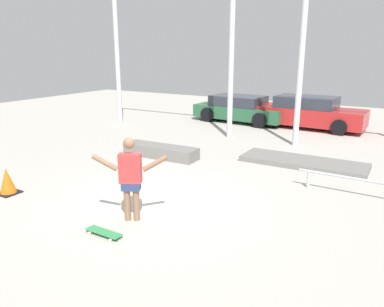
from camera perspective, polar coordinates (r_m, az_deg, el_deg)
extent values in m
plane|color=#B2ADA3|center=(8.37, -6.14, -7.56)|extent=(36.00, 36.00, 0.00)
cylinder|color=#8C664C|center=(7.52, -9.85, -7.17)|extent=(0.13, 0.13, 0.79)
cylinder|color=#8C664C|center=(7.48, -8.50, -7.23)|extent=(0.13, 0.13, 0.79)
cube|color=navy|center=(7.38, -9.28, -4.84)|extent=(0.41, 0.34, 0.17)
cube|color=#DB3838|center=(7.27, -9.40, -2.23)|extent=(0.47, 0.38, 0.57)
sphere|color=#8C664C|center=(7.13, -9.58, 1.58)|extent=(0.22, 0.22, 0.22)
cylinder|color=#8C664C|center=(7.35, -13.16, -1.35)|extent=(0.49, 0.32, 0.35)
cylinder|color=#8C664C|center=(7.15, -5.62, -1.50)|extent=(0.49, 0.32, 0.35)
cube|color=#338C4C|center=(7.13, -13.30, -11.56)|extent=(0.75, 0.22, 0.01)
cylinder|color=silver|center=(7.06, -11.14, -12.11)|extent=(0.05, 0.03, 0.05)
cylinder|color=silver|center=(6.92, -12.37, -12.77)|extent=(0.05, 0.03, 0.05)
cylinder|color=silver|center=(7.38, -14.13, -11.01)|extent=(0.05, 0.03, 0.05)
cylinder|color=silver|center=(7.25, -15.36, -11.61)|extent=(0.05, 0.03, 0.05)
cube|color=slate|center=(11.82, -4.80, 0.34)|extent=(2.46, 0.75, 0.37)
cube|color=slate|center=(11.49, 16.55, -1.28)|extent=(3.58, 1.24, 0.15)
cylinder|color=#B7BABF|center=(9.34, 23.70, -3.56)|extent=(2.60, 0.15, 0.06)
cylinder|color=#B7BABF|center=(9.60, 17.31, -3.77)|extent=(0.07, 0.07, 0.42)
cylinder|color=silver|center=(17.24, -11.39, 15.43)|extent=(0.20, 0.20, 6.66)
cylinder|color=silver|center=(14.22, 6.05, 15.68)|extent=(0.20, 0.20, 6.66)
cylinder|color=silver|center=(13.36, 16.43, 15.18)|extent=(0.20, 0.20, 6.66)
cube|color=#28603D|center=(17.74, 7.50, 6.30)|extent=(4.41, 2.01, 0.57)
cube|color=#2D333D|center=(17.75, 7.06, 8.00)|extent=(2.47, 1.73, 0.46)
cylinder|color=black|center=(17.97, 12.50, 5.74)|extent=(0.68, 0.27, 0.66)
cylinder|color=black|center=(16.46, 10.28, 4.98)|extent=(0.68, 0.27, 0.66)
cylinder|color=black|center=(19.11, 5.06, 6.61)|extent=(0.68, 0.27, 0.66)
cylinder|color=black|center=(17.70, 2.38, 5.95)|extent=(0.68, 0.27, 0.66)
cube|color=red|center=(16.94, 17.49, 5.49)|extent=(4.56, 1.82, 0.71)
cube|color=#2D333D|center=(16.90, 17.06, 7.54)|extent=(2.53, 1.62, 0.48)
cylinder|color=black|center=(17.47, 22.56, 4.60)|extent=(0.64, 0.24, 0.63)
cylinder|color=black|center=(15.89, 21.49, 3.73)|extent=(0.64, 0.24, 0.63)
cylinder|color=black|center=(18.14, 13.87, 5.69)|extent=(0.64, 0.24, 0.63)
cylinder|color=black|center=(16.63, 12.03, 4.95)|extent=(0.64, 0.24, 0.63)
cube|color=black|center=(9.86, -26.13, -5.40)|extent=(0.46, 0.46, 0.03)
cone|color=orange|center=(9.76, -26.35, -3.69)|extent=(0.37, 0.37, 0.59)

